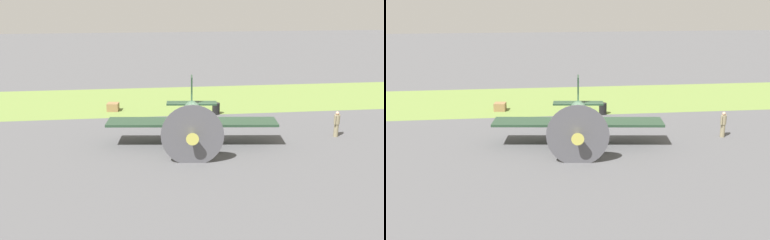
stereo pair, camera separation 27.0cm
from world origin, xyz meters
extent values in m
plane|color=#515154|center=(0.00, 0.00, 0.00)|extent=(160.00, 160.00, 0.00)
cube|color=olive|center=(0.00, -10.08, 0.00)|extent=(120.00, 11.00, 0.01)
ellipsoid|color=#233D28|center=(0.56, 1.85, 1.61)|extent=(2.27, 7.66, 1.38)
cube|color=#233D28|center=(0.62, 2.29, 1.44)|extent=(10.80, 3.15, 0.16)
cube|color=#233D28|center=(0.15, -1.57, 2.61)|extent=(0.26, 1.23, 2.11)
cube|color=#233D28|center=(0.15, -1.57, 1.72)|extent=(3.65, 1.42, 0.11)
cone|color=#B7B24C|center=(1.05, 5.87, 1.61)|extent=(0.80, 0.86, 0.71)
cylinder|color=#4C4C51|center=(1.02, 5.65, 1.61)|extent=(3.53, 0.47, 3.55)
ellipsoid|color=#8CB2C6|center=(0.64, 2.51, 2.09)|extent=(0.96, 1.64, 0.78)
cylinder|color=black|center=(-0.97, 2.59, 0.38)|extent=(0.33, 0.78, 0.75)
cylinder|color=black|center=(-0.97, 2.59, 0.91)|extent=(0.13, 0.13, 1.07)
cylinder|color=black|center=(2.23, 2.21, 0.38)|extent=(0.33, 0.78, 0.75)
cylinder|color=black|center=(2.23, 2.21, 0.91)|extent=(0.13, 0.13, 1.07)
cylinder|color=black|center=(0.14, -1.68, 0.18)|extent=(0.17, 0.37, 0.36)
cylinder|color=#847A5B|center=(-9.11, 2.01, 0.44)|extent=(0.30, 0.30, 0.88)
cylinder|color=#847A5B|center=(-9.11, 2.01, 1.19)|extent=(0.38, 0.38, 0.62)
sphere|color=tan|center=(-9.11, 2.01, 1.61)|extent=(0.23, 0.23, 0.23)
cylinder|color=#847A5B|center=(-8.91, 2.17, 1.19)|extent=(0.11, 0.11, 0.59)
cylinder|color=#847A5B|center=(-9.31, 1.84, 1.19)|extent=(0.11, 0.11, 0.59)
cylinder|color=black|center=(-2.18, -4.71, 0.45)|extent=(0.60, 0.60, 0.90)
cube|color=olive|center=(5.92, -6.83, 0.32)|extent=(1.01, 1.01, 0.64)
camera|label=1|loc=(4.13, 29.82, 9.39)|focal=42.96mm
camera|label=2|loc=(3.86, 29.85, 9.39)|focal=42.96mm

